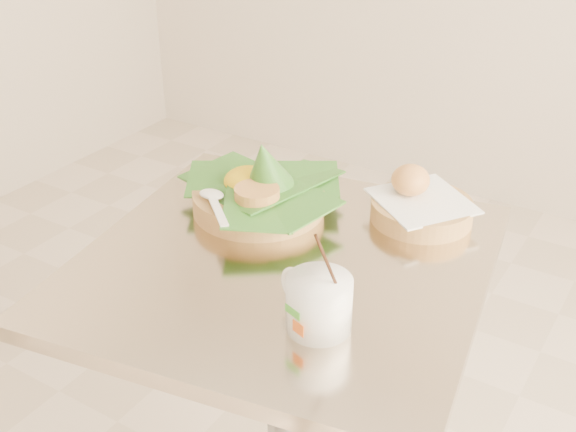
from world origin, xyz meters
The scene contains 4 objects.
cafe_table centered at (0.12, -0.06, 0.53)m, with size 0.80×0.80×0.75m.
rice_basket centered at (-0.02, 0.07, 0.79)m, with size 0.33×0.33×0.17m.
bread_basket centered at (0.27, 0.21, 0.78)m, with size 0.23×0.23×0.10m.
coffee_mug centered at (0.27, -0.20, 0.80)m, with size 0.14×0.11×0.18m.
Camera 1 is at (0.70, -0.98, 1.44)m, focal length 45.00 mm.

